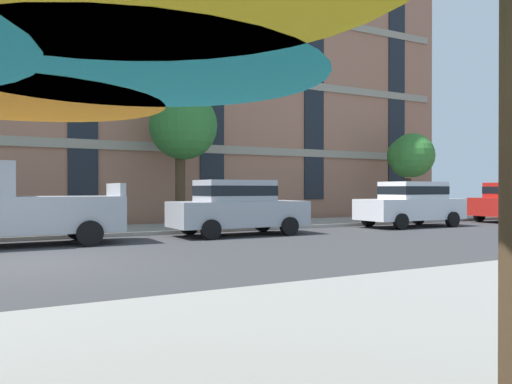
# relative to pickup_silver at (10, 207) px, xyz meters

# --- Properties ---
(ground_plane) EXTENTS (120.00, 120.00, 0.00)m
(ground_plane) POSITION_rel_pickup_silver_xyz_m (0.04, -3.70, -1.03)
(ground_plane) COLOR #38383A
(sidewalk_far) EXTENTS (56.00, 3.60, 0.12)m
(sidewalk_far) POSITION_rel_pickup_silver_xyz_m (0.04, 3.10, -0.97)
(sidewalk_far) COLOR #9E998E
(sidewalk_far) RESTS_ON ground
(apartment_building) EXTENTS (42.36, 12.08, 19.20)m
(apartment_building) POSITION_rel_pickup_silver_xyz_m (0.04, 11.29, 8.57)
(apartment_building) COLOR #A87056
(apartment_building) RESTS_ON ground
(pickup_silver) EXTENTS (5.10, 2.12, 2.20)m
(pickup_silver) POSITION_rel_pickup_silver_xyz_m (0.00, 0.00, 0.00)
(pickup_silver) COLOR #A8AAB2
(pickup_silver) RESTS_ON ground
(sedan_silver) EXTENTS (4.40, 1.98, 1.78)m
(sedan_silver) POSITION_rel_pickup_silver_xyz_m (6.58, -0.00, -0.08)
(sedan_silver) COLOR #A8AAB2
(sedan_silver) RESTS_ON ground
(sedan_white) EXTENTS (4.40, 1.98, 1.78)m
(sedan_white) POSITION_rel_pickup_silver_xyz_m (14.25, -0.00, -0.08)
(sedan_white) COLOR silver
(sedan_white) RESTS_ON ground
(street_tree_middle) EXTENTS (2.57, 2.58, 5.47)m
(street_tree_middle) POSITION_rel_pickup_silver_xyz_m (5.99, 3.56, 3.00)
(street_tree_middle) COLOR #4C3823
(street_tree_middle) RESTS_ON ground
(street_tree_right) EXTENTS (2.13, 2.09, 4.13)m
(street_tree_right) POSITION_rel_pickup_silver_xyz_m (17.11, 2.95, 1.98)
(street_tree_right) COLOR #4C3823
(street_tree_right) RESTS_ON ground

